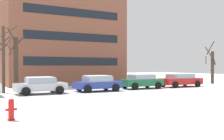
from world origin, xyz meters
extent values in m
cylinder|color=red|center=(0.90, -1.91, 0.03)|extent=(0.30, 0.30, 0.06)
cylinder|color=red|center=(0.90, -1.91, 0.40)|extent=(0.22, 0.22, 0.67)
sphere|color=red|center=(0.90, -1.91, 0.78)|extent=(0.21, 0.21, 0.21)
cylinder|color=red|center=(0.74, -1.91, 0.43)|extent=(0.12, 0.09, 0.09)
cylinder|color=red|center=(1.06, -1.91, 0.43)|extent=(0.12, 0.09, 0.09)
sphere|color=white|center=(0.90, -1.91, 0.83)|extent=(0.15, 0.15, 0.15)
cube|color=silver|center=(4.53, 7.69, 0.56)|extent=(3.86, 1.95, 0.57)
cube|color=#8C99A8|center=(4.53, 7.69, 1.05)|extent=(2.14, 1.76, 0.41)
cube|color=white|center=(4.53, 7.69, 1.28)|extent=(1.94, 1.63, 0.06)
cylinder|color=black|center=(5.79, 8.61, 0.32)|extent=(0.64, 0.23, 0.64)
cylinder|color=black|center=(5.75, 6.71, 0.32)|extent=(0.64, 0.23, 0.64)
cylinder|color=black|center=(3.31, 8.67, 0.32)|extent=(0.64, 0.23, 0.64)
cylinder|color=black|center=(3.27, 6.77, 0.32)|extent=(0.64, 0.23, 0.64)
cube|color=#283D93|center=(9.34, 7.54, 0.55)|extent=(3.96, 1.94, 0.55)
cube|color=#8C99A8|center=(9.34, 7.54, 1.06)|extent=(2.19, 1.75, 0.47)
cube|color=white|center=(9.34, 7.54, 1.32)|extent=(2.00, 1.61, 0.06)
cylinder|color=black|center=(10.64, 8.45, 0.32)|extent=(0.64, 0.23, 0.64)
cylinder|color=black|center=(10.60, 6.57, 0.32)|extent=(0.64, 0.23, 0.64)
cylinder|color=black|center=(8.09, 8.51, 0.32)|extent=(0.64, 0.23, 0.64)
cylinder|color=black|center=(8.05, 6.62, 0.32)|extent=(0.64, 0.23, 0.64)
cube|color=#1E6038|center=(14.16, 7.88, 0.59)|extent=(4.03, 1.85, 0.63)
cube|color=#8C99A8|center=(14.16, 7.88, 1.11)|extent=(2.23, 1.67, 0.42)
cube|color=white|center=(14.16, 7.88, 1.36)|extent=(2.03, 1.54, 0.06)
cylinder|color=black|center=(15.48, 8.75, 0.32)|extent=(0.64, 0.23, 0.64)
cylinder|color=black|center=(15.43, 6.95, 0.32)|extent=(0.64, 0.23, 0.64)
cylinder|color=black|center=(12.88, 8.81, 0.32)|extent=(0.64, 0.23, 0.64)
cylinder|color=black|center=(12.84, 7.01, 0.32)|extent=(0.64, 0.23, 0.64)
cube|color=red|center=(18.97, 7.77, 0.58)|extent=(4.61, 1.95, 0.62)
cube|color=#8C99A8|center=(18.97, 7.77, 1.10)|extent=(2.55, 1.75, 0.42)
cube|color=white|center=(18.97, 7.77, 1.34)|extent=(2.32, 1.62, 0.06)
cylinder|color=black|center=(20.48, 8.68, 0.32)|extent=(0.64, 0.23, 0.64)
cylinder|color=black|center=(20.44, 6.79, 0.32)|extent=(0.64, 0.23, 0.64)
cylinder|color=black|center=(17.51, 8.74, 0.32)|extent=(0.64, 0.23, 0.64)
cylinder|color=black|center=(17.47, 6.86, 0.32)|extent=(0.64, 0.23, 0.64)
cylinder|color=#423326|center=(3.24, 10.47, 2.27)|extent=(0.39, 0.39, 4.53)
cylinder|color=#423326|center=(3.51, 10.93, 4.13)|extent=(1.07, 0.71, 1.14)
cylinder|color=#423326|center=(2.89, 10.16, 4.58)|extent=(0.75, 0.83, 1.52)
cylinder|color=#423326|center=(2.83, 10.61, 3.35)|extent=(0.39, 0.91, 0.66)
cylinder|color=#423326|center=(26.00, 9.68, 1.96)|extent=(0.39, 0.39, 3.92)
cylinder|color=#423326|center=(26.16, 10.14, 4.38)|extent=(1.04, 0.46, 1.68)
cylinder|color=#423326|center=(25.49, 10.24, 2.87)|extent=(1.23, 1.15, 1.02)
cylinder|color=#423326|center=(26.03, 9.44, 2.75)|extent=(0.63, 0.23, 0.96)
cylinder|color=#423326|center=(25.42, 9.77, 3.84)|extent=(0.32, 1.28, 1.40)
cylinder|color=#423326|center=(2.17, 9.78, 2.64)|extent=(0.24, 0.24, 5.28)
cylinder|color=#423326|center=(2.64, 9.61, 3.41)|extent=(0.43, 1.00, 0.60)
cylinder|color=#423326|center=(2.01, 10.41, 3.50)|extent=(1.32, 0.39, 0.88)
cylinder|color=#423326|center=(2.41, 10.15, 3.88)|extent=(0.81, 0.58, 0.94)
cylinder|color=#423326|center=(2.64, 10.48, 4.96)|extent=(1.45, 1.01, 1.05)
cylinder|color=#423326|center=(2.27, 10.22, 4.13)|extent=(0.95, 0.30, 0.86)
cube|color=brown|center=(10.06, 20.63, 5.32)|extent=(13.54, 11.95, 10.63)
cube|color=black|center=(10.06, 14.63, 2.66)|extent=(10.83, 0.04, 0.90)
cube|color=black|center=(10.06, 14.63, 5.32)|extent=(10.83, 0.04, 0.90)
cube|color=black|center=(10.06, 14.63, 7.97)|extent=(10.83, 0.04, 0.90)
camera|label=1|loc=(-0.86, -13.19, 2.15)|focal=43.65mm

